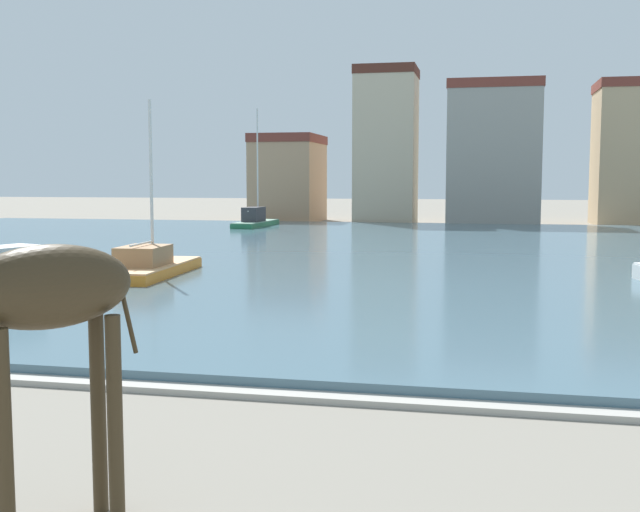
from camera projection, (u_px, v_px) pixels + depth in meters
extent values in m
cube|color=#476675|center=(427.00, 254.00, 39.45)|extent=(83.50, 51.89, 0.30)
cube|color=#ADA89E|center=(321.00, 398.00, 13.97)|extent=(83.50, 0.50, 0.12)
cylinder|color=#382B19|center=(4.00, 444.00, 8.09)|extent=(0.18, 0.18, 2.46)
cylinder|color=#382B19|center=(115.00, 421.00, 8.87)|extent=(0.18, 0.18, 2.46)
cylinder|color=#382B19|center=(98.00, 411.00, 9.23)|extent=(0.18, 0.18, 2.46)
ellipsoid|color=#382B19|center=(49.00, 287.00, 8.51)|extent=(1.75, 1.93, 0.94)
cylinder|color=#382B19|center=(127.00, 313.00, 9.11)|extent=(0.21, 0.24, 1.00)
cube|color=#236B42|center=(256.00, 226.00, 60.30)|extent=(1.95, 6.95, 0.66)
ellipsoid|color=#236B42|center=(269.00, 224.00, 63.46)|extent=(1.63, 2.46, 0.62)
cube|color=gray|center=(256.00, 221.00, 60.26)|extent=(1.92, 6.81, 0.06)
cube|color=#333338|center=(254.00, 214.00, 59.70)|extent=(1.28, 2.45, 1.10)
cylinder|color=silver|center=(258.00, 165.00, 60.33)|extent=(0.12, 0.12, 8.77)
cylinder|color=silver|center=(253.00, 211.00, 59.51)|extent=(0.16, 2.41, 0.08)
cube|color=orange|center=(149.00, 274.00, 29.81)|extent=(2.62, 6.49, 0.67)
ellipsoid|color=orange|center=(175.00, 265.00, 32.78)|extent=(2.15, 2.34, 0.64)
cube|color=#E2A56E|center=(148.00, 265.00, 29.77)|extent=(2.57, 6.36, 0.06)
cube|color=#9E7047|center=(144.00, 256.00, 29.26)|extent=(1.70, 2.32, 0.73)
cylinder|color=silver|center=(151.00, 183.00, 29.93)|extent=(0.12, 0.12, 6.36)
cylinder|color=silver|center=(142.00, 244.00, 29.06)|extent=(0.21, 2.23, 0.08)
ellipsoid|color=red|center=(2.00, 261.00, 34.71)|extent=(2.57, 3.00, 0.64)
cube|color=silver|center=(6.00, 264.00, 24.37)|extent=(1.81, 2.30, 1.11)
cylinder|color=silver|center=(10.00, 254.00, 24.46)|extent=(0.74, 1.92, 0.08)
cube|color=tan|center=(289.00, 183.00, 72.23)|extent=(5.76, 7.78, 7.25)
cube|color=brown|center=(288.00, 139.00, 71.83)|extent=(5.87, 7.94, 0.80)
cube|color=#C6B293|center=(386.00, 151.00, 68.21)|extent=(5.22, 5.38, 12.89)
cube|color=#51281E|center=(387.00, 72.00, 67.53)|extent=(5.32, 5.49, 0.80)
cube|color=gray|center=(493.00, 159.00, 65.48)|extent=(7.67, 5.09, 11.40)
cube|color=brown|center=(495.00, 85.00, 64.87)|extent=(7.82, 5.20, 0.80)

